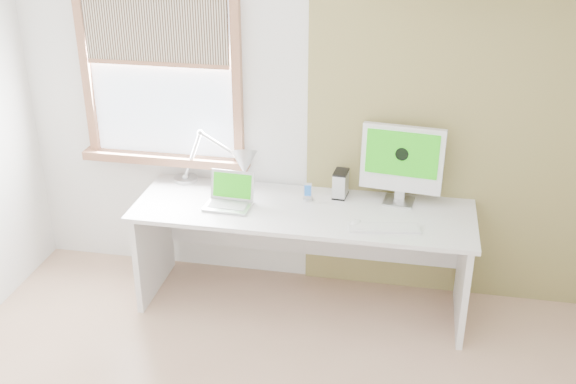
% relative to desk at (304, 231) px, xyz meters
% --- Properties ---
extents(room, '(4.04, 3.54, 2.64)m').
position_rel_desk_xyz_m(room, '(-0.03, -1.44, 0.77)').
color(room, tan).
rests_on(room, ground).
extents(accent_wall, '(2.00, 0.02, 2.60)m').
position_rel_desk_xyz_m(accent_wall, '(0.97, 0.30, 0.77)').
color(accent_wall, '#948B48').
rests_on(accent_wall, room).
extents(window, '(1.20, 0.14, 1.42)m').
position_rel_desk_xyz_m(window, '(-1.03, 0.27, 1.01)').
color(window, '#8E593D').
rests_on(window, room).
extents(desk, '(2.20, 0.70, 0.73)m').
position_rel_desk_xyz_m(desk, '(0.00, 0.00, 0.00)').
color(desk, silver).
rests_on(desk, room).
extents(desk_lamp, '(0.68, 0.37, 0.40)m').
position_rel_desk_xyz_m(desk_lamp, '(-0.51, 0.10, 0.40)').
color(desk_lamp, '#B5B8BA').
rests_on(desk_lamp, desk).
extents(laptop, '(0.30, 0.25, 0.21)m').
position_rel_desk_xyz_m(laptop, '(-0.48, -0.09, 0.25)').
color(laptop, '#B5B8BA').
rests_on(laptop, desk).
extents(phone_dock, '(0.07, 0.07, 0.12)m').
position_rel_desk_xyz_m(phone_dock, '(0.01, 0.07, 0.23)').
color(phone_dock, '#B5B8BA').
rests_on(phone_dock, desk).
extents(external_drive, '(0.10, 0.15, 0.18)m').
position_rel_desk_xyz_m(external_drive, '(0.21, 0.17, 0.29)').
color(external_drive, '#B5B8BA').
rests_on(external_drive, desk).
extents(imac, '(0.54, 0.19, 0.52)m').
position_rel_desk_xyz_m(imac, '(0.61, 0.17, 0.49)').
color(imac, '#B5B8BA').
rests_on(imac, desk).
extents(keyboard, '(0.44, 0.19, 0.02)m').
position_rel_desk_xyz_m(keyboard, '(0.53, -0.24, 0.20)').
color(keyboard, white).
rests_on(keyboard, desk).
extents(mouse, '(0.08, 0.11, 0.03)m').
position_rel_desk_xyz_m(mouse, '(0.36, -0.22, 0.21)').
color(mouse, white).
rests_on(mouse, desk).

